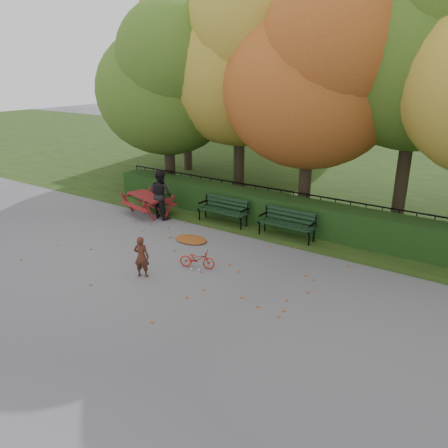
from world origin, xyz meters
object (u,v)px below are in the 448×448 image
Objects in this scene: bicycle at (197,259)px; picnic_table at (148,199)px; bench_right at (288,221)px; tree_a at (169,81)px; tree_d at (434,34)px; adult at (161,194)px; tree_b at (245,57)px; tree_c at (319,74)px; tree_f at (188,52)px; bench_left at (224,208)px; child at (141,257)px.

picnic_table is at bearing 38.07° from bicycle.
picnic_table is (-5.19, -0.79, 0.04)m from bench_right.
bicycle is at bearing -44.66° from tree_a.
tree_d is at bearing 42.21° from picnic_table.
bench_right is 1.04× the size of adult.
tree_c is (3.28, -0.78, -0.58)m from tree_b.
tree_a is 0.81× the size of tree_f.
bench_right reaches higher than picnic_table.
tree_d is 5.32× the size of bench_right.
bench_right is at bearing 22.43° from picnic_table.
tree_f is 4.69× the size of picnic_table.
tree_d is at bearing 10.33° from tree_a.
bench_left is at bearing 2.29° from bicycle.
bench_left is (5.83, -5.54, -5.17)m from tree_f.
bench_left is 1.04× the size of adult.
tree_c is at bearing -27.82° from bicycle.
tree_c is 4.63× the size of adult.
bicycle is at bearing -17.72° from picnic_table.
adult is (-4.26, -3.06, -3.96)m from tree_c.
tree_a is 8.76m from child.
adult is at bearing -149.36° from tree_d.
bicycle is at bearing -106.41° from bench_right.
picnic_table is 1.13× the size of adult.
tree_d is 8.81× the size of child.
tree_d is (6.32, 0.48, 0.58)m from tree_b.
bench_left is at bearing -133.36° from tree_c.
tree_d is at bearing -10.33° from tree_f.
tree_d is 10.56m from picnic_table.
tree_a is 3.11m from tree_b.
bench_left is at bearing -69.42° from tree_b.
bicycle is at bearing -50.85° from tree_f.
tree_b is 1.10× the size of tree_c.
tree_a is 4.33× the size of adult.
bench_right is at bearing -83.30° from tree_c.
tree_c reaches higher than bicycle.
tree_a is 6.88× the size of child.
tree_c is at bearing -22.35° from tree_f.
tree_c is 7.36× the size of child.
bench_left is at bearing -105.81° from child.
tree_a is 0.85× the size of tree_b.
child is 1.13× the size of bicycle.
child is at bearing -55.34° from tree_a.
bench_right reaches higher than bicycle.
tree_c is 7.28m from bicycle.
bicycle is at bearing -118.68° from tree_d.
adult is (3.70, -6.34, -4.83)m from tree_f.
tree_f is at bearing 18.66° from bicycle.
tree_c reaches higher than bench_right.
bicycle is at bearing -68.26° from tree_b.
child is at bearing -112.19° from bench_right.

